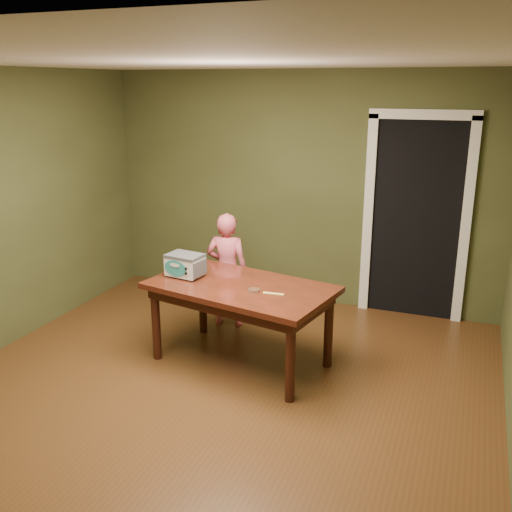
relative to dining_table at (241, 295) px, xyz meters
The scene contains 8 objects.
floor 0.99m from the dining_table, 90.99° to the right, with size 5.00×5.00×0.00m, color #523117.
room_shell 1.30m from the dining_table, 90.99° to the right, with size 4.52×5.02×2.61m.
doorway 2.44m from the dining_table, 57.61° to the left, with size 1.10×0.66×2.25m.
dining_table is the anchor object (origin of this frame).
toy_oven 0.60m from the dining_table, behind, with size 0.37×0.27×0.21m.
baking_pan 0.23m from the dining_table, 33.50° to the right, with size 0.10×0.10×0.02m.
spatula 0.38m from the dining_table, 17.88° to the right, with size 0.18×0.03×0.01m, color #FFF46E.
child 0.88m from the dining_table, 121.86° to the left, with size 0.44×0.29×1.20m, color #D25668.
Camera 1 is at (1.84, -3.60, 2.45)m, focal length 40.00 mm.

